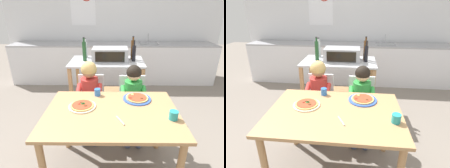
% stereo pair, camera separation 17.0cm
% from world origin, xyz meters
% --- Properties ---
extents(ground_plane, '(11.96, 11.96, 0.00)m').
position_xyz_m(ground_plane, '(0.00, 1.20, 0.00)').
color(ground_plane, slate).
extents(back_wall_tiled, '(5.05, 0.14, 2.70)m').
position_xyz_m(back_wall_tiled, '(-0.00, 3.05, 1.35)').
color(back_wall_tiled, silver).
rests_on(back_wall_tiled, ground).
extents(kitchen_counter, '(4.55, 0.60, 1.09)m').
position_xyz_m(kitchen_counter, '(0.00, 2.64, 0.45)').
color(kitchen_counter, silver).
rests_on(kitchen_counter, ground).
extents(kitchen_island_cart, '(1.13, 0.64, 0.88)m').
position_xyz_m(kitchen_island_cart, '(-0.09, 1.27, 0.60)').
color(kitchen_island_cart, '#B7BABF').
rests_on(kitchen_island_cart, ground).
extents(toaster_oven, '(0.54, 0.34, 0.20)m').
position_xyz_m(toaster_oven, '(-0.04, 1.28, 0.98)').
color(toaster_oven, '#999BA0').
rests_on(toaster_oven, kitchen_island_cart).
extents(bottle_brown_beer, '(0.07, 0.07, 0.31)m').
position_xyz_m(bottle_brown_beer, '(-0.45, 1.48, 1.01)').
color(bottle_brown_beer, '#ADB7B2').
rests_on(bottle_brown_beer, kitchen_island_cart).
extents(bottle_dark_olive_oil, '(0.06, 0.06, 0.36)m').
position_xyz_m(bottle_dark_olive_oil, '(-0.43, 1.26, 1.04)').
color(bottle_dark_olive_oil, '#1E4723').
rests_on(bottle_dark_olive_oil, kitchen_island_cart).
extents(bottle_clear_vinegar, '(0.06, 0.06, 0.36)m').
position_xyz_m(bottle_clear_vinegar, '(0.31, 1.36, 1.04)').
color(bottle_clear_vinegar, '#4C2D14').
rests_on(bottle_clear_vinegar, kitchen_island_cart).
extents(bottle_slim_sauce, '(0.05, 0.05, 0.32)m').
position_xyz_m(bottle_slim_sauce, '(0.32, 1.25, 1.01)').
color(bottle_slim_sauce, black).
rests_on(bottle_slim_sauce, kitchen_island_cart).
extents(dining_table, '(1.25, 0.86, 0.76)m').
position_xyz_m(dining_table, '(0.00, 0.00, 0.65)').
color(dining_table, '#AD7F51').
rests_on(dining_table, ground).
extents(dining_chair_left, '(0.36, 0.36, 0.81)m').
position_xyz_m(dining_chair_left, '(-0.29, 0.72, 0.48)').
color(dining_chair_left, silver).
rests_on(dining_chair_left, ground).
extents(dining_chair_right, '(0.36, 0.36, 0.81)m').
position_xyz_m(dining_chair_right, '(0.26, 0.69, 0.48)').
color(dining_chair_right, silver).
rests_on(dining_chair_right, ground).
extents(child_in_red_shirt, '(0.32, 0.42, 1.03)m').
position_xyz_m(child_in_red_shirt, '(-0.29, 0.60, 0.67)').
color(child_in_red_shirt, '#424C6B').
rests_on(child_in_red_shirt, ground).
extents(child_in_green_shirt, '(0.32, 0.42, 0.99)m').
position_xyz_m(child_in_green_shirt, '(0.26, 0.57, 0.64)').
color(child_in_green_shirt, '#424C6B').
rests_on(child_in_green_shirt, ground).
extents(pizza_plate_cream, '(0.27, 0.27, 0.03)m').
position_xyz_m(pizza_plate_cream, '(-0.29, 0.08, 0.77)').
color(pizza_plate_cream, beige).
rests_on(pizza_plate_cream, dining_table).
extents(pizza_plate_blue_rimmed, '(0.29, 0.29, 0.03)m').
position_xyz_m(pizza_plate_blue_rimmed, '(0.26, 0.24, 0.77)').
color(pizza_plate_blue_rimmed, '#3356B7').
rests_on(pizza_plate_blue_rimmed, dining_table).
extents(drinking_cup_blue, '(0.07, 0.07, 0.08)m').
position_xyz_m(drinking_cup_blue, '(-0.16, 0.33, 0.80)').
color(drinking_cup_blue, blue).
rests_on(drinking_cup_blue, dining_table).
extents(drinking_cup_teal, '(0.08, 0.08, 0.08)m').
position_xyz_m(drinking_cup_teal, '(0.54, -0.12, 0.80)').
color(drinking_cup_teal, teal).
rests_on(drinking_cup_teal, dining_table).
extents(serving_spoon, '(0.07, 0.13, 0.01)m').
position_xyz_m(serving_spoon, '(0.08, -0.16, 0.76)').
color(serving_spoon, '#B7BABF').
rests_on(serving_spoon, dining_table).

